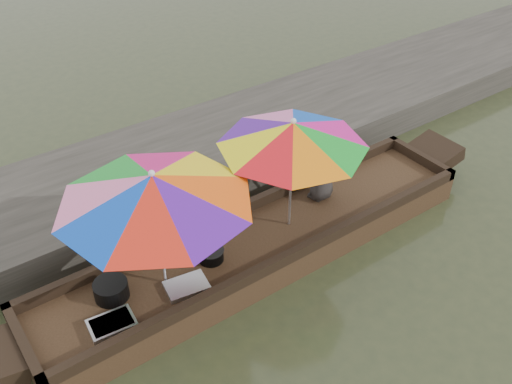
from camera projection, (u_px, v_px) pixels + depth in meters
water at (260, 258)px, 7.39m from camera, size 80.00×80.00×0.00m
dock at (176, 165)px, 8.68m from camera, size 22.00×2.20×0.50m
boat_hull at (261, 248)px, 7.29m from camera, size 6.03×1.20×0.35m
cooking_pot at (111, 290)px, 6.31m from camera, size 0.39×0.39×0.20m
tray_crayfish at (112, 325)px, 5.99m from camera, size 0.51×0.37×0.09m
tray_scallop at (187, 286)px, 6.46m from camera, size 0.52×0.40×0.06m
charcoal_grill at (211, 255)px, 6.82m from camera, size 0.30×0.30×0.14m
supply_bag at (203, 242)px, 6.92m from camera, size 0.32×0.27×0.26m
vendor at (322, 166)px, 7.58m from camera, size 0.57×0.45×1.02m
umbrella_bow at (159, 231)px, 6.09m from camera, size 2.41×2.41×1.55m
umbrella_stern at (291, 175)px, 6.94m from camera, size 1.99×1.99×1.55m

